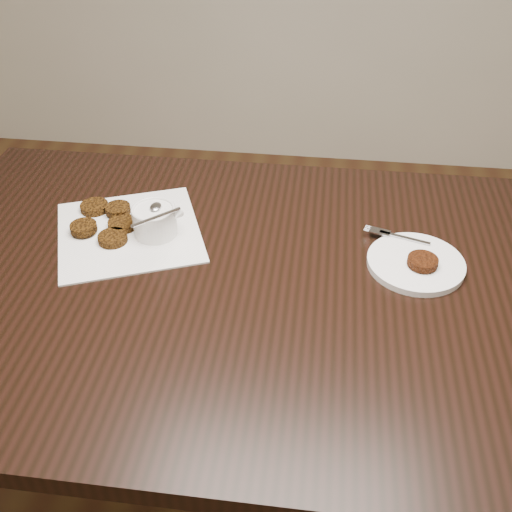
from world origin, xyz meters
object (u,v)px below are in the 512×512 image
(plate_with_patty, at_px, (416,260))
(table, at_px, (253,400))
(napkin, at_px, (129,232))
(sauce_ramekin, at_px, (153,208))

(plate_with_patty, bearing_deg, table, -165.41)
(napkin, xyz_separation_m, sauce_ramekin, (0.06, 0.00, 0.07))
(napkin, distance_m, sauce_ramekin, 0.09)
(sauce_ramekin, relative_size, plate_with_patty, 0.66)
(napkin, bearing_deg, table, -23.19)
(napkin, bearing_deg, sauce_ramekin, 0.44)
(table, distance_m, sauce_ramekin, 0.52)
(table, height_order, plate_with_patty, plate_with_patty)
(table, relative_size, plate_with_patty, 7.42)
(table, bearing_deg, napkin, 156.81)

